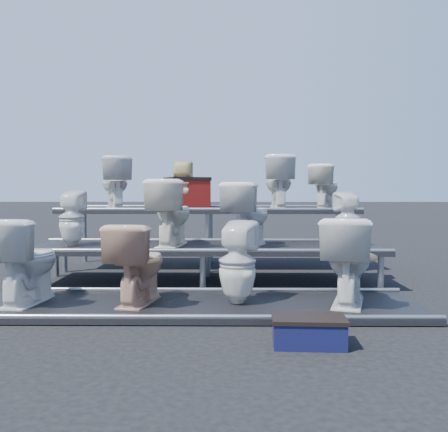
{
  "coord_description": "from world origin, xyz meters",
  "views": [
    {
      "loc": [
        0.3,
        -6.0,
        1.14
      ],
      "look_at": [
        0.23,
        0.1,
        0.82
      ],
      "focal_mm": 40.0,
      "sensor_mm": 36.0,
      "label": 1
    }
  ],
  "objects_px": {
    "toilet_3": "(347,260)",
    "toilet_6": "(248,214)",
    "toilet_9": "(182,184)",
    "step_stool": "(309,333)",
    "toilet_5": "(171,213)",
    "toilet_7": "(348,219)",
    "toilet_8": "(115,183)",
    "toilet_0": "(26,260)",
    "toilet_10": "(279,182)",
    "red_crate": "(187,195)",
    "toilet_11": "(325,187)",
    "toilet_1": "(138,263)",
    "toilet_2": "(238,262)",
    "toilet_4": "(72,218)"
  },
  "relations": [
    {
      "from": "toilet_3",
      "to": "toilet_6",
      "type": "relative_size",
      "value": 1.08
    },
    {
      "from": "toilet_9",
      "to": "step_stool",
      "type": "relative_size",
      "value": 1.38
    },
    {
      "from": "toilet_3",
      "to": "toilet_5",
      "type": "height_order",
      "value": "toilet_5"
    },
    {
      "from": "toilet_5",
      "to": "toilet_7",
      "type": "distance_m",
      "value": 2.13
    },
    {
      "from": "toilet_8",
      "to": "toilet_0",
      "type": "bearing_deg",
      "value": 65.23
    },
    {
      "from": "toilet_10",
      "to": "red_crate",
      "type": "bearing_deg",
      "value": -3.76
    },
    {
      "from": "toilet_11",
      "to": "toilet_8",
      "type": "bearing_deg",
      "value": 24.63
    },
    {
      "from": "toilet_0",
      "to": "toilet_11",
      "type": "relative_size",
      "value": 1.27
    },
    {
      "from": "toilet_1",
      "to": "red_crate",
      "type": "bearing_deg",
      "value": -83.83
    },
    {
      "from": "toilet_5",
      "to": "step_stool",
      "type": "bearing_deg",
      "value": 126.58
    },
    {
      "from": "toilet_8",
      "to": "step_stool",
      "type": "relative_size",
      "value": 1.46
    },
    {
      "from": "toilet_2",
      "to": "toilet_10",
      "type": "bearing_deg",
      "value": -85.35
    },
    {
      "from": "toilet_6",
      "to": "red_crate",
      "type": "relative_size",
      "value": 1.34
    },
    {
      "from": "toilet_8",
      "to": "toilet_10",
      "type": "relative_size",
      "value": 0.98
    },
    {
      "from": "toilet_11",
      "to": "toilet_4",
      "type": "bearing_deg",
      "value": 46.13
    },
    {
      "from": "toilet_3",
      "to": "toilet_10",
      "type": "xyz_separation_m",
      "value": [
        -0.4,
        2.6,
        0.77
      ]
    },
    {
      "from": "toilet_3",
      "to": "toilet_6",
      "type": "bearing_deg",
      "value": -38.26
    },
    {
      "from": "toilet_2",
      "to": "toilet_9",
      "type": "height_order",
      "value": "toilet_9"
    },
    {
      "from": "toilet_4",
      "to": "toilet_5",
      "type": "xyz_separation_m",
      "value": [
        1.2,
        0.0,
        0.06
      ]
    },
    {
      "from": "toilet_3",
      "to": "toilet_1",
      "type": "bearing_deg",
      "value": 17.2
    },
    {
      "from": "toilet_1",
      "to": "toilet_3",
      "type": "relative_size",
      "value": 0.93
    },
    {
      "from": "toilet_8",
      "to": "red_crate",
      "type": "xyz_separation_m",
      "value": [
        1.05,
        0.11,
        -0.17
      ]
    },
    {
      "from": "toilet_0",
      "to": "step_stool",
      "type": "relative_size",
      "value": 1.58
    },
    {
      "from": "toilet_2",
      "to": "step_stool",
      "type": "height_order",
      "value": "toilet_2"
    },
    {
      "from": "toilet_5",
      "to": "toilet_8",
      "type": "xyz_separation_m",
      "value": [
        -0.97,
        1.3,
        0.38
      ]
    },
    {
      "from": "toilet_2",
      "to": "toilet_9",
      "type": "xyz_separation_m",
      "value": [
        -0.77,
        2.6,
        0.76
      ]
    },
    {
      "from": "toilet_2",
      "to": "toilet_3",
      "type": "distance_m",
      "value": 1.04
    },
    {
      "from": "toilet_8",
      "to": "toilet_11",
      "type": "xyz_separation_m",
      "value": [
        3.07,
        0.0,
        -0.06
      ]
    },
    {
      "from": "toilet_5",
      "to": "toilet_9",
      "type": "bearing_deg",
      "value": -82.35
    },
    {
      "from": "toilet_4",
      "to": "toilet_6",
      "type": "xyz_separation_m",
      "value": [
        2.13,
        0.0,
        0.05
      ]
    },
    {
      "from": "toilet_2",
      "to": "toilet_10",
      "type": "distance_m",
      "value": 2.79
    },
    {
      "from": "toilet_7",
      "to": "toilet_1",
      "type": "bearing_deg",
      "value": 20.51
    },
    {
      "from": "toilet_5",
      "to": "toilet_6",
      "type": "height_order",
      "value": "toilet_5"
    },
    {
      "from": "toilet_7",
      "to": "toilet_5",
      "type": "bearing_deg",
      "value": -9.07
    },
    {
      "from": "toilet_10",
      "to": "red_crate",
      "type": "distance_m",
      "value": 1.36
    },
    {
      "from": "toilet_2",
      "to": "toilet_6",
      "type": "bearing_deg",
      "value": -77.94
    },
    {
      "from": "toilet_8",
      "to": "toilet_9",
      "type": "xyz_separation_m",
      "value": [
        0.98,
        0.0,
        -0.02
      ]
    },
    {
      "from": "toilet_4",
      "to": "toilet_9",
      "type": "bearing_deg",
      "value": -130.83
    },
    {
      "from": "toilet_11",
      "to": "toilet_9",
      "type": "bearing_deg",
      "value": 24.63
    },
    {
      "from": "toilet_7",
      "to": "toilet_11",
      "type": "xyz_separation_m",
      "value": [
        -0.03,
        1.3,
        0.39
      ]
    },
    {
      "from": "toilet_1",
      "to": "toilet_9",
      "type": "distance_m",
      "value": 2.72
    },
    {
      "from": "toilet_3",
      "to": "toilet_9",
      "type": "xyz_separation_m",
      "value": [
        -1.81,
        2.6,
        0.74
      ]
    },
    {
      "from": "toilet_0",
      "to": "red_crate",
      "type": "height_order",
      "value": "red_crate"
    },
    {
      "from": "toilet_9",
      "to": "toilet_11",
      "type": "xyz_separation_m",
      "value": [
        2.09,
        0.0,
        -0.04
      ]
    },
    {
      "from": "toilet_1",
      "to": "step_stool",
      "type": "xyz_separation_m",
      "value": [
        1.45,
        -1.1,
        -0.35
      ]
    },
    {
      "from": "toilet_0",
      "to": "toilet_2",
      "type": "xyz_separation_m",
      "value": [
        2.01,
        0.0,
        -0.01
      ]
    },
    {
      "from": "toilet_1",
      "to": "toilet_2",
      "type": "bearing_deg",
      "value": -168.82
    },
    {
      "from": "toilet_6",
      "to": "red_crate",
      "type": "distance_m",
      "value": 1.67
    },
    {
      "from": "toilet_8",
      "to": "toilet_4",
      "type": "bearing_deg",
      "value": 60.83
    },
    {
      "from": "toilet_0",
      "to": "toilet_2",
      "type": "height_order",
      "value": "toilet_0"
    }
  ]
}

